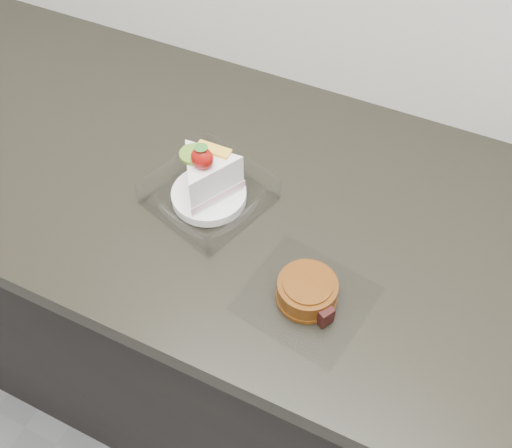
{
  "coord_description": "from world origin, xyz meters",
  "views": [
    {
      "loc": [
        0.17,
        1.11,
        1.62
      ],
      "look_at": [
        -0.07,
        1.6,
        0.94
      ],
      "focal_mm": 40.0,
      "sensor_mm": 36.0,
      "label": 1
    }
  ],
  "objects": [
    {
      "name": "counter",
      "position": [
        0.0,
        1.69,
        0.45
      ],
      "size": [
        2.04,
        0.64,
        0.9
      ],
      "color": "black",
      "rests_on": "ground"
    },
    {
      "name": "cake_tray",
      "position": [
        -0.17,
        1.64,
        0.94
      ],
      "size": [
        0.21,
        0.21,
        0.13
      ],
      "rotation": [
        0.0,
        0.0,
        -0.3
      ],
      "color": "white",
      "rests_on": "counter"
    },
    {
      "name": "mooncake_wrap",
      "position": [
        0.05,
        1.53,
        0.92
      ],
      "size": [
        0.2,
        0.19,
        0.04
      ],
      "rotation": [
        0.0,
        0.0,
        0.01
      ],
      "color": "white",
      "rests_on": "counter"
    }
  ]
}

